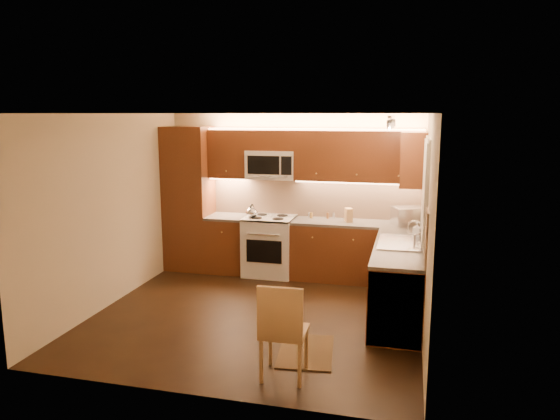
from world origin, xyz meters
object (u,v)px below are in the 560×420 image
(sink, at_px, (400,237))
(soap_bottle, at_px, (417,230))
(stove, at_px, (270,246))
(knife_block, at_px, (349,215))
(microwave, at_px, (272,165))
(toaster_oven, at_px, (408,216))
(kettle, at_px, (252,211))
(dining_chair, at_px, (284,329))

(sink, relative_size, soap_bottle, 4.32)
(stove, height_order, soap_bottle, soap_bottle)
(soap_bottle, bearing_deg, knife_block, 156.07)
(microwave, xyz_separation_m, soap_bottle, (2.21, -0.89, -0.72))
(stove, distance_m, sink, 2.35)
(toaster_oven, distance_m, knife_block, 0.87)
(stove, xyz_separation_m, toaster_oven, (2.09, 0.02, 0.57))
(microwave, distance_m, toaster_oven, 2.20)
(microwave, height_order, soap_bottle, microwave)
(microwave, distance_m, sink, 2.48)
(toaster_oven, height_order, soap_bottle, toaster_oven)
(toaster_oven, bearing_deg, stove, 157.32)
(microwave, relative_size, soap_bottle, 3.82)
(sink, distance_m, kettle, 2.46)
(microwave, distance_m, knife_block, 1.42)
(soap_bottle, bearing_deg, dining_chair, -102.38)
(stove, relative_size, kettle, 4.26)
(stove, relative_size, sink, 1.07)
(microwave, xyz_separation_m, sink, (2.00, -1.26, -0.74))
(knife_block, distance_m, soap_bottle, 1.26)
(stove, relative_size, microwave, 1.21)
(stove, bearing_deg, dining_chair, -72.34)
(sink, relative_size, kettle, 3.98)
(stove, distance_m, knife_block, 1.34)
(sink, xyz_separation_m, dining_chair, (-1.00, -2.01, -0.49))
(kettle, height_order, soap_bottle, kettle)
(dining_chair, bearing_deg, stove, 106.15)
(stove, xyz_separation_m, microwave, (0.00, 0.14, 1.26))
(kettle, xyz_separation_m, soap_bottle, (2.46, -0.62, -0.03))
(stove, xyz_separation_m, soap_bottle, (2.21, -0.75, 0.54))
(kettle, xyz_separation_m, dining_chair, (1.25, -3.00, -0.55))
(sink, xyz_separation_m, knife_block, (-0.78, 1.16, 0.03))
(kettle, bearing_deg, dining_chair, -61.86)
(dining_chair, bearing_deg, sink, 62.02)
(kettle, height_order, toaster_oven, toaster_oven)
(microwave, bearing_deg, sink, -32.21)
(stove, relative_size, knife_block, 4.48)
(toaster_oven, distance_m, dining_chair, 3.38)
(stove, distance_m, toaster_oven, 2.17)
(microwave, bearing_deg, dining_chair, -73.03)
(stove, height_order, sink, sink)
(stove, height_order, knife_block, knife_block)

